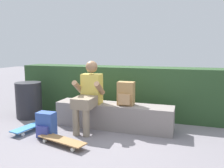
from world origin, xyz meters
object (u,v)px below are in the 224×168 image
object	(u,v)px
person_skater	(89,93)
skateboard_near_person	(62,140)
backpack_on_ground	(46,125)
trash_bin	(29,100)
bench_main	(114,116)
skateboard_beside_bench	(33,126)
backpack_on_bench	(126,94)

from	to	relation	value
person_skater	skateboard_near_person	xyz separation A→B (m)	(-0.11, -0.74, -0.56)
backpack_on_ground	trash_bin	distance (m)	1.27
skateboard_near_person	trash_bin	xyz separation A→B (m)	(-1.35, 1.03, 0.29)
skateboard_near_person	bench_main	bearing A→B (deg)	62.66
person_skater	skateboard_beside_bench	bearing A→B (deg)	-159.48
skateboard_near_person	backpack_on_ground	bearing A→B (deg)	152.66
skateboard_beside_bench	backpack_on_ground	distance (m)	0.47
trash_bin	skateboard_beside_bench	bearing A→B (deg)	-48.88
bench_main	person_skater	bearing A→B (deg)	-151.57
bench_main	trash_bin	xyz separation A→B (m)	(-1.84, 0.08, 0.14)
bench_main	skateboard_beside_bench	bearing A→B (deg)	-157.04
trash_bin	bench_main	bearing A→B (deg)	-2.51
person_skater	skateboard_near_person	size ratio (longest dim) A/B	1.44
skateboard_near_person	skateboard_beside_bench	bearing A→B (deg)	153.62
backpack_on_ground	trash_bin	size ratio (longest dim) A/B	0.55
bench_main	skateboard_beside_bench	xyz separation A→B (m)	(-1.29, -0.55, -0.14)
backpack_on_ground	skateboard_near_person	bearing A→B (deg)	-27.34
trash_bin	backpack_on_ground	bearing A→B (deg)	-40.69
skateboard_near_person	skateboard_beside_bench	distance (m)	0.90
backpack_on_ground	trash_bin	world-z (taller)	trash_bin
skateboard_near_person	trash_bin	bearing A→B (deg)	142.78
skateboard_beside_bench	trash_bin	size ratio (longest dim) A/B	1.14
skateboard_near_person	skateboard_beside_bench	world-z (taller)	same
backpack_on_bench	bench_main	bearing A→B (deg)	177.57
backpack_on_ground	person_skater	bearing A→B (deg)	46.78
person_skater	backpack_on_ground	distance (m)	0.86
backpack_on_bench	trash_bin	xyz separation A→B (m)	(-2.06, 0.09, -0.27)
backpack_on_bench	person_skater	bearing A→B (deg)	-161.92
backpack_on_bench	trash_bin	bearing A→B (deg)	177.50
trash_bin	person_skater	bearing A→B (deg)	-11.14
bench_main	backpack_on_bench	bearing A→B (deg)	-2.43
bench_main	backpack_on_bench	world-z (taller)	backpack_on_bench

